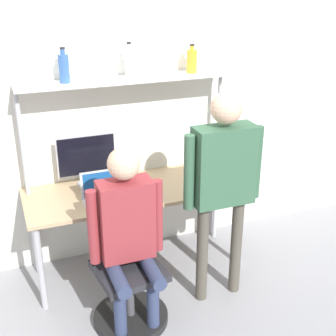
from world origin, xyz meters
name	(u,v)px	position (x,y,z in m)	size (l,w,h in m)	color
ground_plane	(152,289)	(0.00, 0.00, 0.00)	(12.00, 12.00, 0.00)	gray
wall_back	(121,109)	(0.00, 0.75, 1.35)	(8.00, 0.06, 2.70)	silver
desk	(136,196)	(0.00, 0.37, 0.69)	(1.83, 0.70, 0.77)	tan
shelf_unit	(127,106)	(0.00, 0.58, 1.42)	(1.74, 0.27, 1.65)	silver
monitor	(87,158)	(-0.35, 0.59, 1.01)	(0.49, 0.19, 0.44)	#B7B7BC
laptop	(104,192)	(-0.30, 0.27, 0.83)	(0.34, 0.22, 0.23)	#BCBCC1
cell_phone	(142,195)	(0.01, 0.22, 0.77)	(0.07, 0.15, 0.01)	#264C8C
office_chair	(128,286)	(-0.27, -0.25, 0.28)	(0.56, 0.56, 0.92)	black
person_seated	(128,227)	(-0.27, -0.30, 0.82)	(0.54, 0.47, 1.38)	#2D3856
person_standing	(223,173)	(0.49, -0.24, 1.08)	(0.62, 0.23, 1.68)	#4C473D
bottle_blue	(64,68)	(-0.48, 0.58, 1.77)	(0.08, 0.08, 0.27)	#335999
bottle_clear	(129,63)	(0.04, 0.58, 1.77)	(0.07, 0.07, 0.28)	silver
bottle_amber	(192,61)	(0.57, 0.58, 1.75)	(0.09, 0.09, 0.24)	gold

